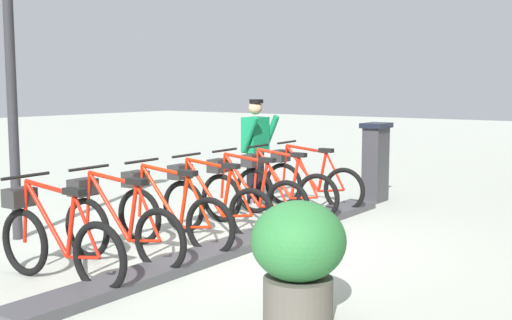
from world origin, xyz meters
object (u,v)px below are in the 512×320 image
object	(u,v)px
bike_docked_4	(168,213)
planter_bush	(298,254)
payment_kiosk	(375,161)
bike_docked_1	(281,187)
bike_docked_0	(308,181)
bike_docked_5	(117,225)
bike_docked_3	(212,203)
lamp_post	(8,12)
bike_docked_6	(55,239)
worker_near_rack	(256,147)
bike_docked_2	(249,194)

from	to	relation	value
bike_docked_4	planter_bush	world-z (taller)	bike_docked_4
payment_kiosk	bike_docked_4	world-z (taller)	payment_kiosk
bike_docked_1	planter_bush	xyz separation A→B (m)	(-2.38, 3.32, 0.11)
bike_docked_0	payment_kiosk	bearing A→B (deg)	-116.65
bike_docked_4	bike_docked_5	bearing A→B (deg)	90.00
bike_docked_0	bike_docked_5	xyz separation A→B (m)	(0.00, 3.85, 0.00)
bike_docked_3	planter_bush	distance (m)	2.98
lamp_post	bike_docked_5	bearing A→B (deg)	178.20
bike_docked_6	bike_docked_0	bearing A→B (deg)	-90.00
bike_docked_0	planter_bush	world-z (taller)	bike_docked_0
bike_docked_4	lamp_post	bearing A→B (deg)	20.95
lamp_post	bike_docked_6	bearing A→B (deg)	155.98
bike_docked_0	bike_docked_1	size ratio (longest dim) A/B	1.00
bike_docked_5	worker_near_rack	bearing A→B (deg)	-76.41
bike_docked_3	bike_docked_5	xyz separation A→B (m)	(0.00, 1.54, 0.00)
bike_docked_3	planter_bush	world-z (taller)	bike_docked_3
bike_docked_2	planter_bush	distance (m)	3.50
payment_kiosk	bike_docked_3	distance (m)	3.51
bike_docked_6	bike_docked_5	bearing A→B (deg)	-90.00
bike_docked_5	planter_bush	xyz separation A→B (m)	(-2.38, 0.24, 0.11)
bike_docked_1	worker_near_rack	xyz separation A→B (m)	(0.90, -0.63, 0.48)
lamp_post	planter_bush	distance (m)	4.79
payment_kiosk	bike_docked_6	distance (m)	5.80
bike_docked_1	bike_docked_0	bearing A→B (deg)	-90.00
bike_docked_6	lamp_post	size ratio (longest dim) A/B	0.41
payment_kiosk	bike_docked_1	bearing A→B (deg)	73.33
bike_docked_6	worker_near_rack	world-z (taller)	worker_near_rack
bike_docked_3	bike_docked_0	bearing A→B (deg)	-90.00
payment_kiosk	bike_docked_3	xyz separation A→B (m)	(0.57, 3.45, -0.24)
bike_docked_6	bike_docked_4	bearing A→B (deg)	-90.00
bike_docked_1	bike_docked_2	size ratio (longest dim) A/B	1.00
bike_docked_2	payment_kiosk	bearing A→B (deg)	-102.04
bike_docked_1	bike_docked_5	xyz separation A→B (m)	(0.00, 3.08, 0.00)
bike_docked_3	bike_docked_4	xyz separation A→B (m)	(0.00, 0.77, 0.00)
bike_docked_2	bike_docked_3	world-z (taller)	same
bike_docked_1	bike_docked_4	xyz separation A→B (m)	(0.00, 2.31, 0.00)
payment_kiosk	bike_docked_6	xyz separation A→B (m)	(0.57, 5.76, -0.24)
bike_docked_5	bike_docked_1	bearing A→B (deg)	-90.00
payment_kiosk	bike_docked_4	size ratio (longest dim) A/B	0.74
bike_docked_5	bike_docked_3	bearing A→B (deg)	-90.00
bike_docked_1	bike_docked_4	distance (m)	2.31
payment_kiosk	worker_near_rack	distance (m)	1.96
bike_docked_4	bike_docked_0	bearing A→B (deg)	-90.00
bike_docked_2	bike_docked_5	size ratio (longest dim) A/B	1.00
bike_docked_1	bike_docked_2	xyz separation A→B (m)	(0.00, 0.77, 0.00)
bike_docked_3	bike_docked_5	distance (m)	1.54
bike_docked_5	bike_docked_4	bearing A→B (deg)	-90.00
bike_docked_6	bike_docked_3	bearing A→B (deg)	-90.00
bike_docked_2	bike_docked_6	size ratio (longest dim) A/B	1.00
payment_kiosk	planter_bush	distance (m)	5.54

